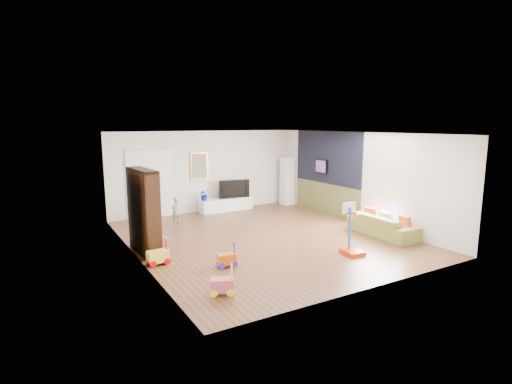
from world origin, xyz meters
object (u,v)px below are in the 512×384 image
media_console (226,204)px  basketball_hoop (353,229)px  sofa (382,225)px  bookshelf (144,211)px

media_console → basketball_hoop: bearing=-86.9°
media_console → basketball_hoop: size_ratio=1.57×
media_console → sofa: 5.36m
media_console → bookshelf: (-3.57, -3.08, 0.75)m
bookshelf → media_console: bearing=37.4°
bookshelf → basketball_hoop: 4.78m
basketball_hoop → sofa: bearing=28.0°
sofa → basketball_hoop: 1.90m
bookshelf → basketball_hoop: bearing=-35.2°
media_console → basketball_hoop: 5.63m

